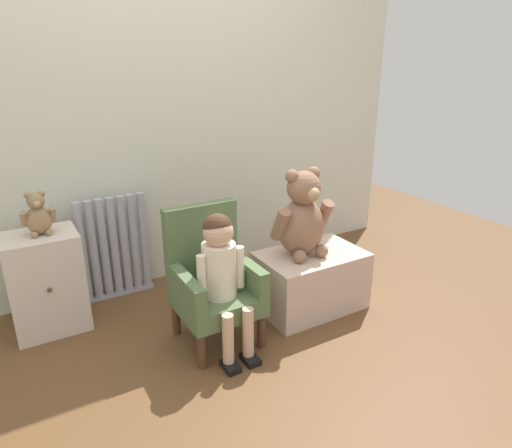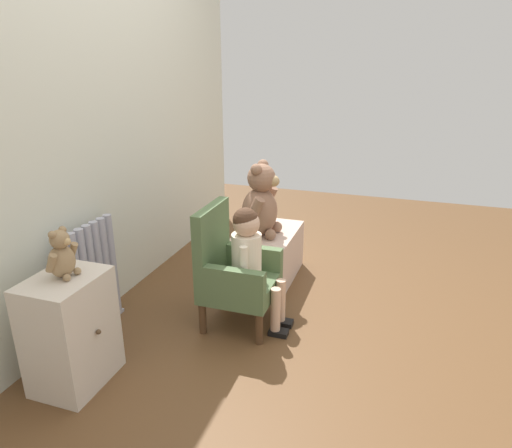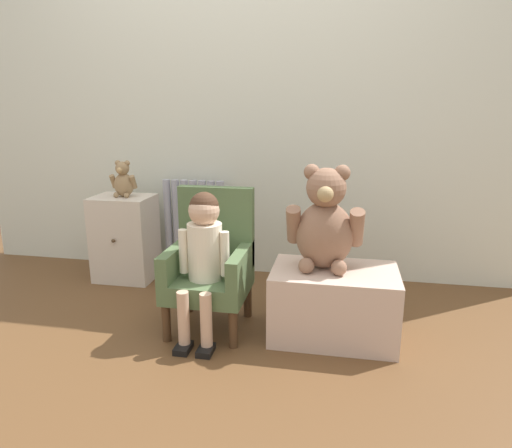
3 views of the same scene
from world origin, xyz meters
TOP-DOWN VIEW (x-y plane):
  - ground_plane at (0.00, 0.00)m, footprint 6.00×6.00m
  - back_wall at (0.00, 1.28)m, footprint 3.80×0.05m
  - radiator at (-0.31, 1.16)m, footprint 0.43×0.05m
  - small_dresser at (-0.72, 0.98)m, footprint 0.37×0.32m
  - child_armchair at (0.02, 0.45)m, footprint 0.40×0.40m
  - child_figure at (0.02, 0.33)m, footprint 0.25×0.35m
  - low_bench at (0.65, 0.43)m, footprint 0.61×0.40m
  - large_teddy_bear at (0.59, 0.46)m, footprint 0.37×0.26m
  - small_teddy_bear at (-0.71, 0.98)m, footprint 0.17×0.12m

SIDE VIEW (x-z plane):
  - ground_plane at x=0.00m, z-range 0.00..0.00m
  - low_bench at x=0.65m, z-range 0.00..0.35m
  - small_dresser at x=-0.72m, z-range 0.00..0.56m
  - radiator at x=-0.31m, z-range 0.00..0.64m
  - child_armchair at x=0.02m, z-range -0.02..0.69m
  - child_figure at x=0.02m, z-range 0.11..0.83m
  - large_teddy_bear at x=0.59m, z-range 0.32..0.83m
  - small_teddy_bear at x=-0.71m, z-range 0.54..0.77m
  - back_wall at x=0.00m, z-range 0.00..2.40m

